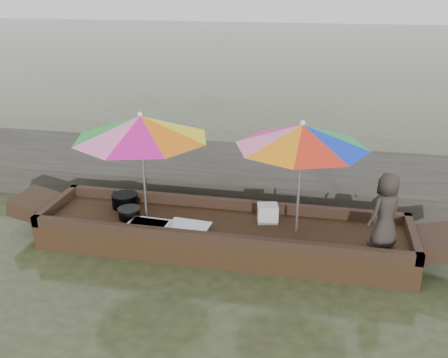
% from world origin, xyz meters
% --- Properties ---
extents(water, '(80.00, 80.00, 0.00)m').
position_xyz_m(water, '(0.00, 0.00, 0.00)').
color(water, '#2E321D').
rests_on(water, ground).
extents(dock, '(22.00, 2.20, 0.50)m').
position_xyz_m(dock, '(0.00, 2.20, 0.25)').
color(dock, '#2D2B26').
rests_on(dock, ground).
extents(boat_hull, '(5.13, 1.20, 0.35)m').
position_xyz_m(boat_hull, '(0.00, 0.00, 0.17)').
color(boat_hull, '#3A2412').
rests_on(boat_hull, water).
extents(cooking_pot, '(0.38, 0.38, 0.20)m').
position_xyz_m(cooking_pot, '(-1.56, 0.29, 0.45)').
color(cooking_pot, black).
rests_on(cooking_pot, boat_hull).
extents(tray_crayfish, '(0.59, 0.42, 0.09)m').
position_xyz_m(tray_crayfish, '(-0.97, -0.34, 0.39)').
color(tray_crayfish, silver).
rests_on(tray_crayfish, boat_hull).
extents(tray_scallop, '(0.60, 0.44, 0.06)m').
position_xyz_m(tray_scallop, '(-0.42, -0.23, 0.38)').
color(tray_scallop, silver).
rests_on(tray_scallop, boat_hull).
extents(charcoal_grill, '(0.30, 0.30, 0.14)m').
position_xyz_m(charcoal_grill, '(-1.35, -0.06, 0.42)').
color(charcoal_grill, black).
rests_on(charcoal_grill, boat_hull).
extents(supply_bag, '(0.32, 0.28, 0.26)m').
position_xyz_m(supply_bag, '(0.60, 0.23, 0.48)').
color(supply_bag, silver).
rests_on(supply_bag, boat_hull).
extents(vendor, '(0.57, 0.57, 1.00)m').
position_xyz_m(vendor, '(2.11, -0.16, 0.85)').
color(vendor, '#2F2925').
rests_on(vendor, boat_hull).
extents(umbrella_bow, '(2.07, 2.07, 1.55)m').
position_xyz_m(umbrella_bow, '(-1.11, 0.00, 1.12)').
color(umbrella_bow, yellow).
rests_on(umbrella_bow, boat_hull).
extents(umbrella_stern, '(1.78, 1.78, 1.55)m').
position_xyz_m(umbrella_stern, '(1.02, 0.00, 1.12)').
color(umbrella_stern, green).
rests_on(umbrella_stern, boat_hull).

